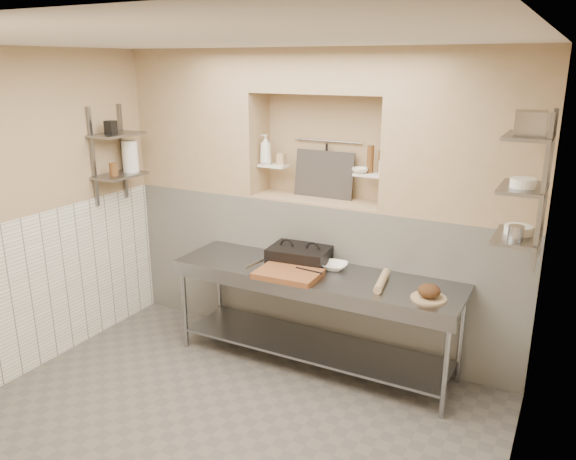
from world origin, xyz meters
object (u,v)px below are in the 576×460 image
Objects in this scene: rolling_pin at (382,281)px; jug_left at (130,156)px; bread_loaf at (429,291)px; bottle_soap at (266,149)px; panini_press at (300,255)px; mixing_bowl at (334,266)px; bowl_alcove at (360,170)px; cutting_board at (288,274)px; prep_table at (314,300)px.

rolling_pin is 1.42× the size of jug_left.
bottle_soap is at bearing 160.89° from bread_loaf.
panini_press is 0.35m from mixing_bowl.
bowl_alcove is (0.42, 0.36, 0.76)m from panini_press.
mixing_bowl is at bearing -22.02° from bottle_soap.
panini_press is 1.30× the size of rolling_pin.
cutting_board is 1.33m from bottle_soap.
bottle_soap is at bearing 157.98° from mixing_bowl.
cutting_board is 2.33× the size of mixing_bowl.
bread_loaf is 0.60× the size of bottle_soap.
cutting_board is at bearing -83.94° from panini_press.
bread_loaf is 0.56× the size of jug_left.
prep_table is 1.09m from bread_loaf.
bread_loaf is (0.91, -0.26, 0.04)m from mixing_bowl.
mixing_bowl reaches higher than cutting_board.
bread_loaf is at bearing -16.13° from mixing_bowl.
bottle_soap is (-1.82, 0.63, 0.89)m from bread_loaf.
mixing_bowl is at bearing -6.78° from panini_press.
mixing_bowl is at bearing 163.87° from bread_loaf.
bread_loaf is 2.12m from bottle_soap.
jug_left is at bearing -158.49° from bottle_soap.
mixing_bowl is at bearing 53.42° from prep_table.
bottle_soap is at bearing -179.52° from bowl_alcove.
bowl_alcove reaches higher than bread_loaf.
mixing_bowl is at bearing -100.52° from bowl_alcove.
rolling_pin is 2.51× the size of bread_loaf.
jug_left reaches higher than rolling_pin.
rolling_pin is 2.80m from jug_left.
bread_loaf reaches higher than mixing_bowl.
cutting_board is at bearing -48.91° from bottle_soap.
cutting_board is 1.23× the size of rolling_pin.
panini_press is at bearing 143.18° from prep_table.
mixing_bowl is at bearing 162.93° from rolling_pin.
panini_press is 1.29m from bread_loaf.
jug_left is (-1.28, -0.50, -0.09)m from bottle_soap.
mixing_bowl is 0.52m from rolling_pin.
bowl_alcove is at bearing 79.48° from mixing_bowl.
rolling_pin is 1.76m from bottle_soap.
panini_press is 1.10m from bottle_soap.
panini_press reaches higher than prep_table.
bottle_soap is 1.96× the size of bowl_alcove.
jug_left is at bearing 179.29° from prep_table.
bread_loaf is (0.42, -0.11, 0.04)m from rolling_pin.
jug_left is at bearing -167.21° from bowl_alcove.
bottle_soap is 0.98m from bowl_alcove.
cutting_board is 1.14m from bowl_alcove.
prep_table is 11.16× the size of mixing_bowl.
prep_table is 0.38m from cutting_board.
rolling_pin is (0.61, 0.01, 0.29)m from prep_table.
panini_press reaches higher than rolling_pin.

